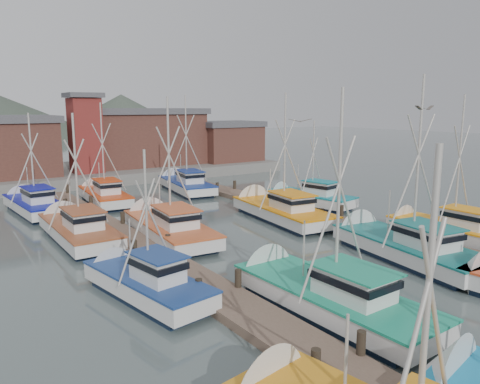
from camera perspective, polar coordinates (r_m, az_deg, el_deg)
ground at (r=26.34m, az=8.18°, el=-8.07°), size 260.00×260.00×0.00m
dock_left at (r=25.76m, az=-9.81°, el=-8.06°), size 2.30×46.00×1.50m
dock_right at (r=33.81m, az=12.26°, el=-3.70°), size 2.30×46.00×1.50m
quay at (r=58.33m, az=-17.31°, el=2.31°), size 44.00×16.00×1.20m
shed_center at (r=59.98m, az=-12.03°, el=6.69°), size 14.84×9.54×6.90m
shed_right at (r=62.55m, az=-1.53°, el=6.27°), size 8.48×6.36×5.20m
lookout_tower at (r=53.48m, az=-18.35°, el=6.90°), size 3.60×3.60×8.50m
boat_4 at (r=19.99m, az=9.84°, el=-12.13°), size 3.99×9.80×9.87m
boat_5 at (r=27.61m, az=19.08°, el=-6.19°), size 4.65×10.44×10.84m
boat_6 at (r=21.43m, az=-11.91°, el=-10.66°), size 3.50×8.03×7.13m
boat_7 at (r=32.16m, az=23.57°, el=-4.19°), size 3.85×8.36×9.68m
boat_8 at (r=30.54m, az=-8.97°, el=-4.18°), size 4.02×10.28×9.81m
boat_9 at (r=35.08m, az=4.64°, el=-2.19°), size 4.47×10.63×10.23m
boat_10 at (r=31.35m, az=-19.31°, el=-4.27°), size 3.67×9.49×8.76m
boat_11 at (r=40.11m, az=8.04°, el=-0.68°), size 4.04×8.53×7.82m
boat_12 at (r=42.51m, az=-16.36°, el=-0.37°), size 3.74×9.07×9.37m
boat_13 at (r=46.88m, az=-6.78°, el=0.95°), size 4.45×10.02×10.27m
boat_14 at (r=40.48m, az=-23.93°, el=-1.37°), size 3.57×9.17×8.60m
gull_near at (r=21.44m, az=21.56°, el=9.48°), size 1.54×0.66×0.24m
gull_far at (r=27.18m, az=7.36°, el=8.59°), size 1.53×0.66×0.24m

